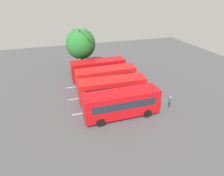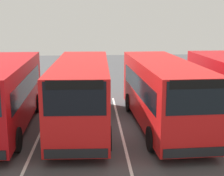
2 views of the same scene
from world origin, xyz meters
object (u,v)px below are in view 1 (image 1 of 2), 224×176
at_px(bus_center_left, 112,89).
at_px(bus_far_right, 99,69).
at_px(depot_tree, 81,44).
at_px(pedestrian, 170,101).
at_px(bus_far_left, 122,103).
at_px(bus_center_right, 106,77).
at_px(street_lamp, 80,48).

bearing_deg(bus_center_left, bus_far_right, 92.20).
bearing_deg(bus_center_left, depot_tree, 101.19).
distance_m(bus_center_left, depot_tree, 13.31).
xyz_separation_m(bus_center_left, depot_tree, (-2.02, 12.76, 3.22)).
bearing_deg(pedestrian, depot_tree, -42.64).
relative_size(bus_far_left, bus_far_right, 1.00).
height_order(bus_center_left, bus_center_right, same).
xyz_separation_m(bus_far_left, bus_far_right, (0.06, 11.70, 0.00)).
relative_size(pedestrian, depot_tree, 0.20).
distance_m(bus_far_left, pedestrian, 6.74).
height_order(bus_far_left, bus_far_right, same).
bearing_deg(bus_far_right, bus_center_right, -87.35).
bearing_deg(bus_far_left, bus_center_left, 88.80).
height_order(bus_far_left, pedestrian, bus_far_left).
xyz_separation_m(bus_center_left, street_lamp, (-2.48, 11.15, 2.95)).
relative_size(bus_far_right, depot_tree, 1.17).
relative_size(bus_center_left, street_lamp, 1.11).
bearing_deg(bus_center_right, bus_far_right, 91.45).
height_order(bus_far_left, depot_tree, depot_tree).
relative_size(bus_far_left, street_lamp, 1.10).
bearing_deg(bus_center_right, depot_tree, 102.45).
xyz_separation_m(bus_far_left, pedestrian, (6.68, -0.07, -0.88)).
distance_m(bus_center_left, pedestrian, 7.73).
distance_m(bus_far_left, depot_tree, 17.00).
xyz_separation_m(bus_far_right, street_lamp, (-2.48, 3.28, 2.95)).
relative_size(bus_far_left, bus_center_right, 0.99).
distance_m(bus_center_right, pedestrian, 10.15).
bearing_deg(bus_far_right, street_lamp, 126.51).
bearing_deg(bus_far_left, bus_center_right, 87.59).
relative_size(bus_center_left, depot_tree, 1.18).
distance_m(bus_center_right, street_lamp, 8.25).
bearing_deg(bus_center_left, street_lamp, 104.76).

